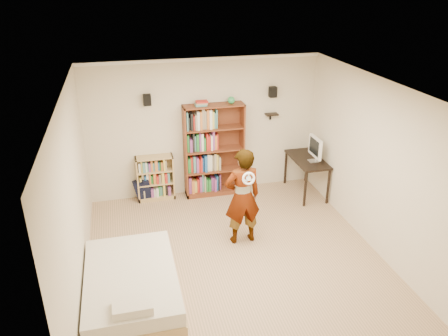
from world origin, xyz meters
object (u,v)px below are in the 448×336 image
Objects in this scene: tall_bookshelf at (214,151)px; person at (242,197)px; daybed at (131,283)px; low_bookshelf at (155,178)px; computer_desk at (306,176)px.

tall_bookshelf is 1.79m from person.
daybed is at bearing -122.19° from tall_bookshelf.
tall_bookshelf is at bearing -1.75° from low_bookshelf.
daybed is 2.19m from person.
computer_desk is at bearing 33.86° from daybed.
tall_bookshelf is at bearing -91.83° from person.
person is at bearing 29.31° from daybed.
low_bookshelf is 0.47× the size of daybed.
tall_bookshelf is at bearing 57.81° from daybed.
person is at bearing -55.94° from low_bookshelf.
low_bookshelf is 2.93m from daybed.
person is at bearing -87.84° from tall_bookshelf.
computer_desk is at bearing -145.74° from person.
person reaches higher than low_bookshelf.
tall_bookshelf is 1.67× the size of computer_desk.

